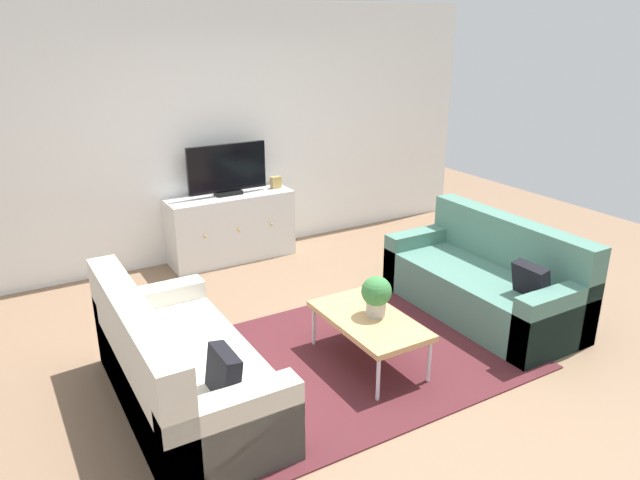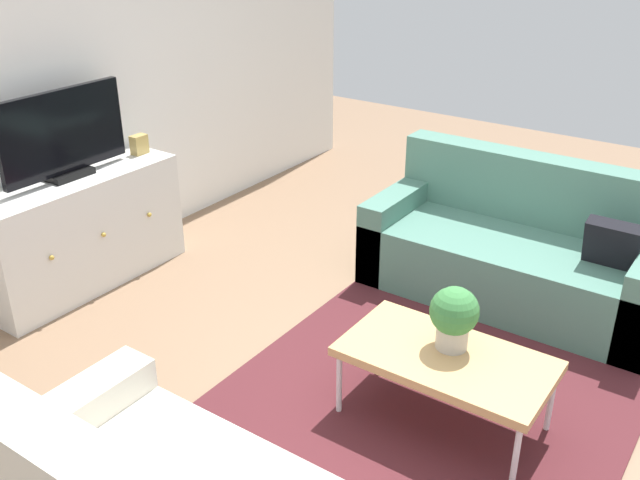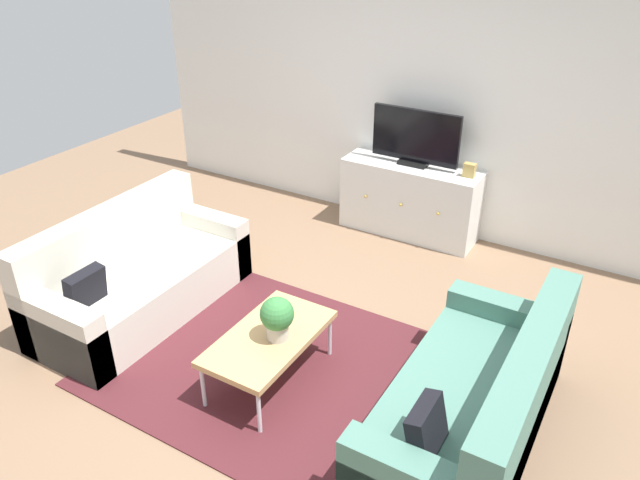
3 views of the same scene
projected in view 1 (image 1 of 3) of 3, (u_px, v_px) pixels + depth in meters
ground_plane at (347, 347)px, 4.82m from camera, size 10.00×10.00×0.00m
wall_back at (220, 133)px, 6.42m from camera, size 6.40×0.12×2.70m
area_rug at (357, 355)px, 4.69m from camera, size 2.50×1.90×0.01m
couch_left_side at (174, 373)px, 3.95m from camera, size 0.82×1.79×0.85m
couch_right_side at (488, 283)px, 5.32m from camera, size 0.82×1.79×0.85m
coffee_table at (369, 321)px, 4.48m from camera, size 0.53×0.97×0.39m
potted_plant at (376, 294)px, 4.45m from camera, size 0.23×0.23×0.31m
tv_console at (231, 227)px, 6.51m from camera, size 1.36×0.47×0.73m
flat_screen_tv at (227, 170)px, 6.30m from camera, size 0.87×0.16×0.54m
mantel_clock at (276, 182)px, 6.62m from camera, size 0.11×0.07×0.13m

